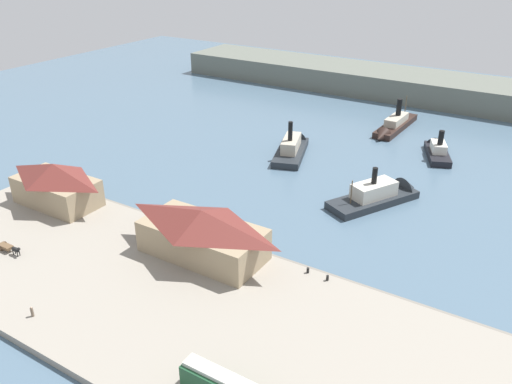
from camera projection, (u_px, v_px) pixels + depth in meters
The scene contains 15 objects.
ground_plane at pixel (248, 239), 95.90m from camera, with size 320.00×320.00×0.00m, color slate.
quay_promenade at pixel (170, 300), 78.85m from camera, with size 110.00×36.00×1.20m, color gray.
seawall_edge at pixel (237, 246), 92.94m from camera, with size 110.00×0.80×1.00m, color slate.
ferry_shed_central_terminal at pixel (56, 184), 104.19m from camera, with size 17.51×9.52×8.82m.
ferry_shed_east_terminal at pixel (203, 233), 87.28m from camera, with size 21.51×10.64×8.52m.
horse_cart at pixel (10, 248), 89.35m from camera, with size 5.70×1.36×1.87m.
pedestrian_walking_east at pixel (32, 312), 74.31m from camera, with size 0.41×0.41×1.67m.
pedestrian_at_waters_edge at pixel (157, 224), 97.02m from camera, with size 0.41×0.41×1.67m.
mooring_post_west at pixel (327, 278), 82.25m from camera, with size 0.44×0.44×0.90m, color black.
mooring_post_center_east at pixel (308, 270), 84.11m from camera, with size 0.44×0.44×0.90m, color black.
ferry_outer_harbor at pixel (437, 150), 132.66m from camera, with size 10.27×16.41×8.80m.
ferry_moored_east at pixel (383, 194), 109.43m from camera, with size 15.89×22.48×10.36m.
ferry_mid_harbor at pixel (393, 126), 148.70m from camera, with size 5.88×25.35×10.06m.
ferry_departing_north at pixel (292, 147), 134.13m from camera, with size 12.61×21.41×11.70m.
far_headland at pixel (420, 87), 178.09m from camera, with size 180.00×24.00×8.00m, color #60665B.
Camera 1 is at (44.58, -69.11, 50.12)m, focal length 36.51 mm.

